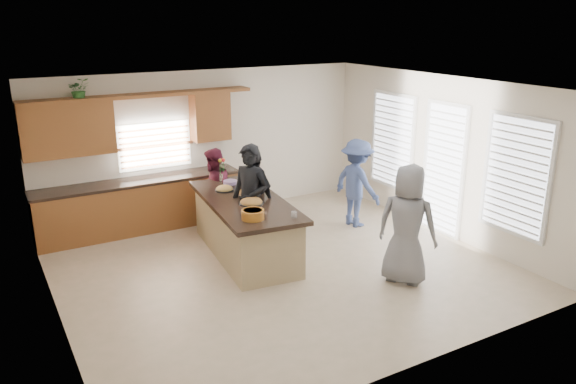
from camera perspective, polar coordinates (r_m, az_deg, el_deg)
floor at (r=8.85m, az=-0.68°, el=-7.66°), size 6.50×6.50×0.00m
room_shell at (r=8.22m, az=-0.72°, el=4.42°), size 6.52×6.02×2.81m
back_cabinetry at (r=10.43m, az=-15.22°, el=1.01°), size 4.08×0.66×2.46m
right_wall_glazing at (r=10.18m, az=15.73°, el=3.09°), size 0.06×4.00×2.25m
island at (r=9.18m, az=-4.35°, el=-3.69°), size 1.44×2.81×0.95m
platter_front at (r=8.77m, az=-3.75°, el=-1.05°), size 0.39×0.39×0.16m
platter_mid at (r=9.22m, az=-4.01°, el=-0.12°), size 0.39×0.39×0.16m
platter_back at (r=9.47m, az=-6.47°, el=0.29°), size 0.31×0.31×0.13m
salad_bowl at (r=8.11m, az=-3.59°, el=-2.24°), size 0.33×0.33×0.14m
clear_cup at (r=8.16m, az=0.61°, el=-2.32°), size 0.09×0.09×0.09m
plate_stack at (r=9.86m, az=-5.88°, el=1.00°), size 0.25×0.25×0.06m
flower_vase at (r=9.98m, az=-6.72°, el=2.29°), size 0.14×0.14×0.41m
potted_plant at (r=10.02m, az=-20.46°, el=9.72°), size 0.35×0.30×0.38m
woman_left_back at (r=9.00m, az=-3.86°, el=-0.93°), size 0.72×0.80×1.85m
woman_left_mid at (r=10.18m, az=-7.52°, el=0.19°), size 0.83×0.91×1.52m
woman_left_front at (r=9.40m, az=-3.51°, el=-0.55°), size 0.58×1.06×1.71m
woman_right_back at (r=10.39m, az=7.01°, el=0.91°), size 0.75×1.13×1.64m
woman_right_front at (r=8.25m, az=12.01°, el=-3.26°), size 0.96×1.04×1.78m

